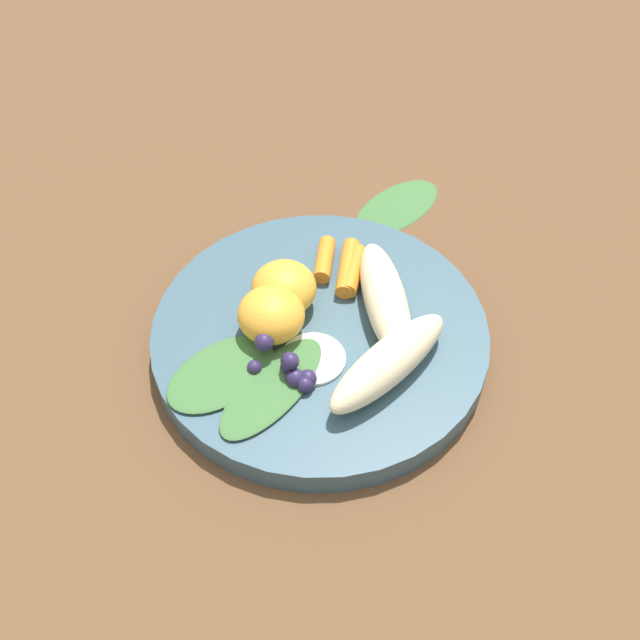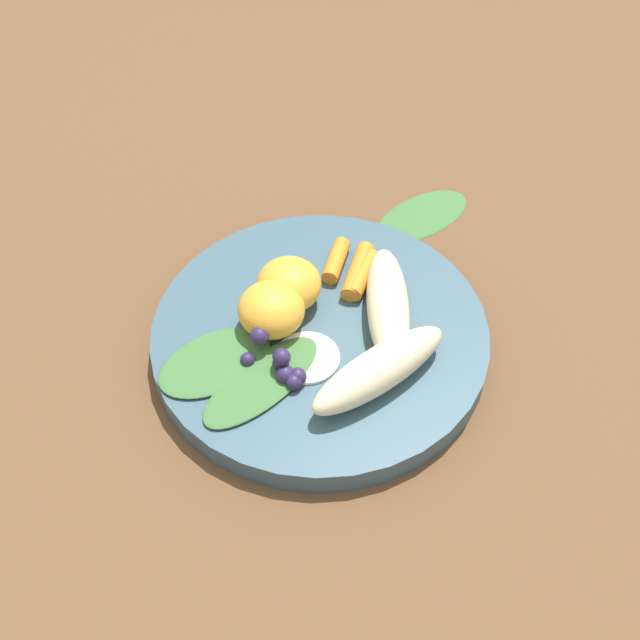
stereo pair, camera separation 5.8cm
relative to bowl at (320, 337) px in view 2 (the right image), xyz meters
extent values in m
plane|color=brown|center=(0.00, 0.00, -0.01)|extent=(2.40, 2.40, 0.00)
cylinder|color=#385666|center=(0.00, 0.00, 0.00)|extent=(0.28, 0.28, 0.02)
ellipsoid|color=beige|center=(0.00, 0.06, 0.03)|extent=(0.13, 0.05, 0.03)
ellipsoid|color=beige|center=(0.06, 0.03, 0.03)|extent=(0.09, 0.13, 0.03)
ellipsoid|color=#F4A833|center=(-0.01, -0.04, 0.03)|extent=(0.05, 0.05, 0.04)
ellipsoid|color=#F4A833|center=(-0.03, -0.02, 0.03)|extent=(0.05, 0.05, 0.04)
cylinder|color=orange|center=(-0.05, 0.04, 0.02)|extent=(0.05, 0.04, 0.02)
cylinder|color=orange|center=(-0.05, 0.04, 0.02)|extent=(0.06, 0.04, 0.02)
cylinder|color=orange|center=(-0.07, 0.03, 0.02)|extent=(0.05, 0.03, 0.01)
sphere|color=#2D234C|center=(0.03, -0.06, 0.02)|extent=(0.01, 0.01, 0.01)
sphere|color=#2D234C|center=(0.05, -0.04, 0.02)|extent=(0.01, 0.01, 0.01)
sphere|color=#2D234C|center=(0.04, -0.04, 0.02)|extent=(0.01, 0.01, 0.01)
sphere|color=#2D234C|center=(0.05, -0.03, 0.02)|extent=(0.01, 0.01, 0.01)
sphere|color=#2D234C|center=(0.05, -0.03, 0.02)|extent=(0.01, 0.01, 0.01)
sphere|color=#2D234C|center=(0.02, -0.05, 0.03)|extent=(0.01, 0.01, 0.01)
sphere|color=#2D234C|center=(0.04, -0.04, 0.03)|extent=(0.01, 0.01, 0.01)
sphere|color=#2D234C|center=(0.05, -0.04, 0.02)|extent=(0.01, 0.01, 0.01)
sphere|color=#2D234C|center=(0.04, -0.04, 0.03)|extent=(0.01, 0.01, 0.01)
cylinder|color=white|center=(0.03, -0.02, 0.01)|extent=(0.05, 0.05, 0.00)
ellipsoid|color=#3D7038|center=(0.02, -0.09, 0.01)|extent=(0.09, 0.11, 0.00)
ellipsoid|color=#3D7038|center=(0.05, -0.05, 0.01)|extent=(0.10, 0.12, 0.00)
ellipsoid|color=#3D7038|center=(-0.14, 0.13, -0.01)|extent=(0.10, 0.12, 0.01)
camera|label=1|loc=(0.39, -0.13, 0.50)|focal=44.04mm
camera|label=2|loc=(0.41, -0.07, 0.50)|focal=44.04mm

